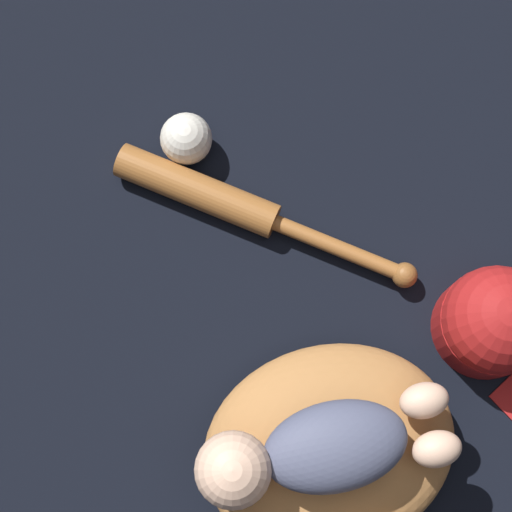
# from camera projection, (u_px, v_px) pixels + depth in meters

# --- Properties ---
(ground_plane) EXTENTS (6.00, 6.00, 0.00)m
(ground_plane) POSITION_uv_depth(u_px,v_px,m) (337.00, 488.00, 1.14)
(ground_plane) COLOR black
(baseball_glove) EXTENTS (0.33, 0.32, 0.10)m
(baseball_glove) POSITION_uv_depth(u_px,v_px,m) (332.00, 463.00, 1.09)
(baseball_glove) COLOR #A8703D
(baseball_glove) RESTS_ON ground
(baby_figure) EXTENTS (0.32, 0.11, 0.09)m
(baby_figure) POSITION_uv_depth(u_px,v_px,m) (311.00, 452.00, 1.01)
(baby_figure) COLOR #4C516B
(baby_figure) RESTS_ON baseball_glove
(baseball_bat) EXTENTS (0.37, 0.30, 0.05)m
(baseball_bat) POSITION_uv_depth(u_px,v_px,m) (229.00, 203.00, 1.20)
(baseball_bat) COLOR #9E602D
(baseball_bat) RESTS_ON ground
(baseball) EXTENTS (0.07, 0.07, 0.07)m
(baseball) POSITION_uv_depth(u_px,v_px,m) (186.00, 139.00, 1.21)
(baseball) COLOR silver
(baseball) RESTS_ON ground
(baseball_cap) EXTENTS (0.19, 0.22, 0.14)m
(baseball_cap) POSITION_uv_depth(u_px,v_px,m) (494.00, 322.00, 1.13)
(baseball_cap) COLOR maroon
(baseball_cap) RESTS_ON ground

